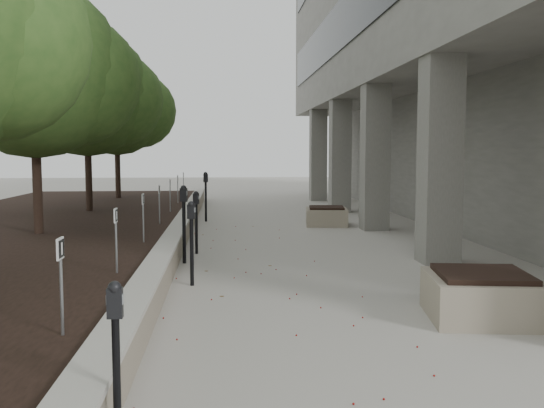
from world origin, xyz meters
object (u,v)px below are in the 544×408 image
parking_meter_2 (192,243)px  parking_meter_4 (196,222)px  parking_meter_5 (206,197)px  planter_front (482,295)px  parking_meter_3 (184,224)px  planter_back (326,216)px  crabapple_tree_5 (117,126)px  crabapple_tree_3 (35,107)px  crabapple_tree_4 (87,119)px  parking_meter_1 (116,369)px

parking_meter_2 → parking_meter_4: (-0.06, 3.07, -0.02)m
parking_meter_5 → planter_front: size_ratio=1.15×
parking_meter_3 → planter_back: (3.79, 5.73, -0.49)m
parking_meter_2 → parking_meter_5: parking_meter_5 is taller
crabapple_tree_5 → parking_meter_3: crabapple_tree_5 is taller
parking_meter_3 → planter_back: parking_meter_3 is taller
planter_front → planter_back: size_ratio=1.13×
crabapple_tree_3 → planter_back: size_ratio=4.56×
crabapple_tree_4 → parking_meter_1: (3.25, -14.12, -2.48)m
crabapple_tree_4 → parking_meter_1: crabapple_tree_4 is taller
crabapple_tree_4 → parking_meter_2: 9.64m
crabapple_tree_3 → planter_front: 9.85m
parking_meter_4 → planter_back: (3.60, 4.63, -0.39)m
parking_meter_1 → parking_meter_3: 7.45m
parking_meter_4 → planter_back: bearing=69.4°
parking_meter_5 → planter_front: 11.91m
planter_back → parking_meter_3: bearing=-123.5°
crabapple_tree_5 → planter_back: crabapple_tree_5 is taller
crabapple_tree_3 → parking_meter_3: bearing=-27.2°
crabapple_tree_5 → parking_meter_1: crabapple_tree_5 is taller
parking_meter_2 → parking_meter_5: size_ratio=0.89×
crabapple_tree_3 → planter_front: crabapple_tree_3 is taller
crabapple_tree_4 → parking_meter_3: 7.78m
planter_front → parking_meter_5: bearing=109.1°
parking_meter_5 → planter_back: 3.82m
crabapple_tree_5 → parking_meter_4: (3.44, -10.57, -2.45)m
crabapple_tree_4 → parking_meter_1: size_ratio=4.27×
parking_meter_3 → parking_meter_2: bearing=-68.3°
crabapple_tree_5 → parking_meter_3: size_ratio=3.56×
crabapple_tree_5 → planter_front: 17.76m
crabapple_tree_4 → parking_meter_4: crabapple_tree_4 is taller
crabapple_tree_5 → planter_back: bearing=-40.2°
crabapple_tree_3 → planter_front: size_ratio=4.05×
crabapple_tree_3 → parking_meter_4: bearing=-9.5°
parking_meter_1 → planter_back: (3.79, 13.18, -0.36)m
parking_meter_1 → parking_meter_2: size_ratio=0.92×
planter_back → crabapple_tree_3: bearing=-150.1°
crabapple_tree_4 → planter_back: (7.04, -0.94, -2.84)m
planter_back → parking_meter_2: bearing=-114.7°
crabapple_tree_3 → planter_front: bearing=-38.8°
crabapple_tree_4 → crabapple_tree_5: bearing=90.0°
crabapple_tree_3 → crabapple_tree_5: size_ratio=1.00×
crabapple_tree_5 → parking_meter_4: size_ratio=4.05×
parking_meter_5 → planter_back: size_ratio=1.30×
crabapple_tree_4 → planter_front: size_ratio=4.05×
parking_meter_4 → parking_meter_5: 5.90m
parking_meter_2 → planter_back: (3.54, 7.70, -0.41)m
planter_front → crabapple_tree_5: bearing=114.8°
crabapple_tree_3 → parking_meter_2: (3.50, -3.65, -2.43)m
planter_front → planter_back: planter_front is taller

